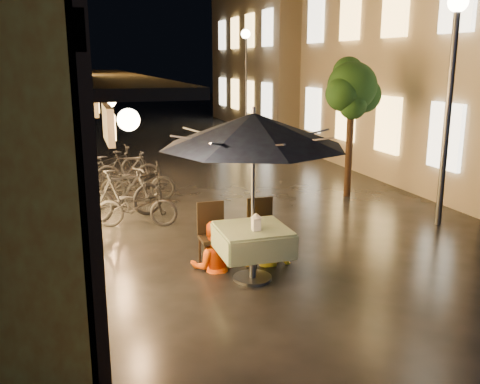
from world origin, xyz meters
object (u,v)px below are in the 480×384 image
object	(u,v)px
table_lantern	(256,221)
person_yellow	(268,220)
bicycle_0	(137,206)
cafe_table	(253,240)
patio_umbrella	(253,130)
person_orange	(213,222)
streetlamp_near	(452,69)

from	to	relation	value
table_lantern	person_yellow	size ratio (longest dim) A/B	0.18
person_yellow	bicycle_0	world-z (taller)	person_yellow
cafe_table	patio_umbrella	xyz separation A→B (m)	(0.00, -0.00, 1.56)
cafe_table	table_lantern	bearing A→B (deg)	-90.00
patio_umbrella	table_lantern	size ratio (longest dim) A/B	10.31
cafe_table	table_lantern	size ratio (longest dim) A/B	3.96
patio_umbrella	cafe_table	bearing A→B (deg)	90.00
cafe_table	person_orange	xyz separation A→B (m)	(-0.43, 0.57, 0.14)
streetlamp_near	cafe_table	distance (m)	5.06
cafe_table	patio_umbrella	world-z (taller)	patio_umbrella
person_orange	person_yellow	size ratio (longest dim) A/B	1.02
streetlamp_near	cafe_table	bearing A→B (deg)	-161.11
patio_umbrella	bicycle_0	size ratio (longest dim) A/B	1.69
cafe_table	person_orange	world-z (taller)	person_orange
table_lantern	person_yellow	distance (m)	0.80
streetlamp_near	table_lantern	size ratio (longest dim) A/B	16.92
patio_umbrella	person_orange	distance (m)	1.60
streetlamp_near	table_lantern	distance (m)	4.96
patio_umbrella	person_yellow	xyz separation A→B (m)	(0.41, 0.51, -1.44)
streetlamp_near	bicycle_0	distance (m)	6.28
table_lantern	patio_umbrella	bearing A→B (deg)	90.00
streetlamp_near	person_orange	xyz separation A→B (m)	(-4.68, -0.88, -2.20)
table_lantern	streetlamp_near	bearing A→B (deg)	20.58
table_lantern	person_orange	size ratio (longest dim) A/B	0.17
patio_umbrella	person_orange	size ratio (longest dim) A/B	1.79
cafe_table	person_orange	bearing A→B (deg)	126.95
cafe_table	person_yellow	world-z (taller)	person_yellow
streetlamp_near	person_yellow	world-z (taller)	streetlamp_near
patio_umbrella	person_orange	world-z (taller)	patio_umbrella
patio_umbrella	bicycle_0	distance (m)	3.74
table_lantern	person_orange	world-z (taller)	person_orange
person_yellow	patio_umbrella	bearing A→B (deg)	60.85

